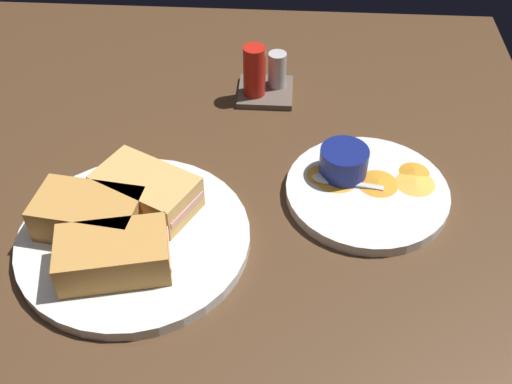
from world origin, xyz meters
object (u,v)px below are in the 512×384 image
Objects in this scene: sandwich_half_near at (147,191)px; condiment_caddy at (263,78)px; ramekin_light_gravy at (344,161)px; spoon_by_gravy_ramekin at (333,180)px; sandwich_half_extra at (113,255)px; spoon_by_dark_ramekin at (138,246)px; ramekin_dark_sauce at (102,262)px; plate_chips_companion at (367,192)px; sandwich_half_far at (89,214)px; plate_sandwich_main at (134,239)px.

sandwich_half_near is 31.64cm from condiment_caddy.
ramekin_light_gravy reaches higher than spoon_by_gravy_ramekin.
sandwich_half_extra is 33.63cm from ramekin_light_gravy.
sandwich_half_near is 8.12cm from spoon_by_dark_ramekin.
ramekin_dark_sauce is 0.28× the size of plate_chips_companion.
sandwich_half_far reaches higher than spoon_by_dark_ramekin.
sandwich_half_far is 1.41× the size of spoon_by_gravy_ramekin.
ramekin_dark_sauce is at bearing -108.27° from plate_sandwich_main.
sandwich_half_near is 12.26cm from ramekin_dark_sauce.
sandwich_half_far is at bearing 154.44° from spoon_by_dark_ramekin.
ramekin_light_gravy is at bearing 34.33° from ramekin_dark_sauce.
sandwich_half_extra is 42.56cm from condiment_caddy.
spoon_by_dark_ramekin is at bearing -148.51° from ramekin_light_gravy.
plate_chips_companion is (29.05, 12.94, -1.16)cm from spoon_by_dark_ramekin.
plate_chips_companion is (31.11, 16.19, -3.20)cm from sandwich_half_extra.
sandwich_half_near is at bearing -170.17° from plate_chips_companion.
sandwich_half_far reaches higher than ramekin_light_gravy.
plate_chips_companion is at bearing 19.39° from plate_sandwich_main.
sandwich_half_near is 2.42× the size of ramekin_dark_sauce.
plate_sandwich_main is 1.97× the size of sandwich_half_near.
spoon_by_gravy_ramekin is at bearing 29.64° from spoon_by_dark_ramekin.
spoon_by_gravy_ramekin is at bearing 24.36° from plate_sandwich_main.
sandwich_half_near is 25.39cm from spoon_by_gravy_ramekin.
sandwich_half_near is 29.91cm from plate_chips_companion.
sandwich_half_near is 7.96cm from sandwich_half_far.
spoon_by_dark_ramekin reaches higher than plate_chips_companion.
sandwich_half_far is 37.20cm from plate_chips_companion.
ramekin_light_gravy is 0.68× the size of spoon_by_gravy_ramekin.
condiment_caddy reaches higher than ramekin_dark_sauce.
plate_chips_companion is 2.36× the size of condiment_caddy.
condiment_caddy is at bearing 68.73° from sandwich_half_extra.
sandwich_half_near reaches higher than plate_chips_companion.
sandwich_half_far is 1.48× the size of condiment_caddy.
plate_chips_companion is 2.25× the size of spoon_by_gravy_ramekin.
condiment_caddy is at bearing 123.74° from plate_chips_companion.
ramekin_dark_sauce is 5.42cm from spoon_by_dark_ramekin.
sandwich_half_extra is 2.15× the size of ramekin_light_gravy.
ramekin_light_gravy is at bearing 26.58° from plate_sandwich_main.
spoon_by_gravy_ramekin is (24.34, 13.85, 0.00)cm from spoon_by_dark_ramekin.
ramekin_light_gravy reaches higher than plate_sandwich_main.
sandwich_half_near reaches higher than plate_sandwich_main.
plate_sandwich_main is 37.16cm from condiment_caddy.
condiment_caddy is (16.62, 40.43, -0.18)cm from ramekin_dark_sauce.
plate_chips_companion is (32.30, 16.96, -2.78)cm from ramekin_dark_sauce.
condiment_caddy reaches higher than ramekin_light_gravy.
condiment_caddy is (13.63, 28.55, -0.59)cm from sandwich_half_near.
condiment_caddy reaches higher than spoon_by_dark_ramekin.
plate_chips_companion is at bearing -10.93° from spoon_by_gravy_ramekin.
sandwich_half_extra reaches higher than ramekin_light_gravy.
spoon_by_dark_ramekin is at bearing -88.17° from sandwich_half_near.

